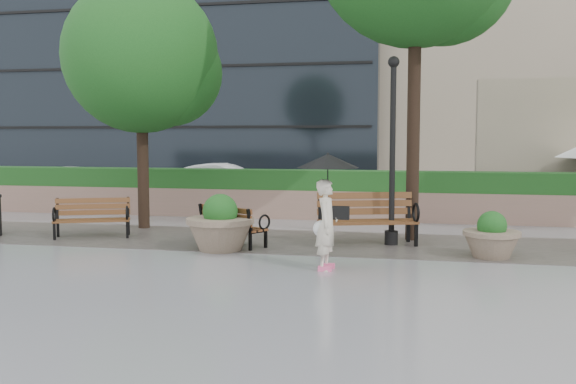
% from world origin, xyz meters
% --- Properties ---
extents(ground, '(100.00, 100.00, 0.00)m').
position_xyz_m(ground, '(0.00, 0.00, 0.00)').
color(ground, gray).
rests_on(ground, ground).
extents(cobble_strip, '(28.00, 3.20, 0.01)m').
position_xyz_m(cobble_strip, '(0.00, 3.00, 0.01)').
color(cobble_strip, '#383330').
rests_on(cobble_strip, ground).
extents(hedge_wall, '(24.00, 0.80, 1.35)m').
position_xyz_m(hedge_wall, '(0.00, 7.00, 0.66)').
color(hedge_wall, '#987062').
rests_on(hedge_wall, ground).
extents(asphalt_street, '(40.00, 7.00, 0.00)m').
position_xyz_m(asphalt_street, '(0.00, 11.00, 0.00)').
color(asphalt_street, black).
rests_on(asphalt_street, ground).
extents(bench_1, '(1.76, 1.23, 0.88)m').
position_xyz_m(bench_1, '(-4.37, 2.57, 0.26)').
color(bench_1, brown).
rests_on(bench_1, ground).
extents(bench_2, '(1.65, 1.33, 0.84)m').
position_xyz_m(bench_2, '(-0.97, 2.25, 0.25)').
color(bench_2, brown).
rests_on(bench_2, ground).
extents(bench_3, '(2.18, 1.39, 1.10)m').
position_xyz_m(bench_3, '(1.79, 2.86, 0.33)').
color(bench_3, brown).
rests_on(bench_3, ground).
extents(planter_left, '(1.36, 1.36, 1.14)m').
position_xyz_m(planter_left, '(-1.05, 1.64, 0.45)').
color(planter_left, '#7F6B56').
rests_on(planter_left, ground).
extents(planter_right, '(1.06, 1.06, 0.89)m').
position_xyz_m(planter_right, '(4.20, 1.93, 0.35)').
color(planter_right, '#7F6B56').
rests_on(planter_right, ground).
extents(lamppost, '(0.28, 0.28, 3.94)m').
position_xyz_m(lamppost, '(2.28, 3.01, 1.73)').
color(lamppost, black).
rests_on(lamppost, ground).
extents(tree_0, '(3.81, 3.77, 6.13)m').
position_xyz_m(tree_0, '(-3.74, 4.33, 4.14)').
color(tree_0, black).
rests_on(tree_0, ground).
extents(car_left, '(4.33, 1.99, 1.23)m').
position_xyz_m(car_left, '(-8.83, 9.73, 0.61)').
color(car_left, white).
rests_on(car_left, ground).
extents(car_right, '(4.18, 1.53, 1.37)m').
position_xyz_m(car_right, '(-3.58, 9.98, 0.68)').
color(car_right, white).
rests_on(car_right, ground).
extents(pedestrian, '(1.08, 1.08, 1.98)m').
position_xyz_m(pedestrian, '(1.32, 0.27, 1.21)').
color(pedestrian, beige).
rests_on(pedestrian, ground).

